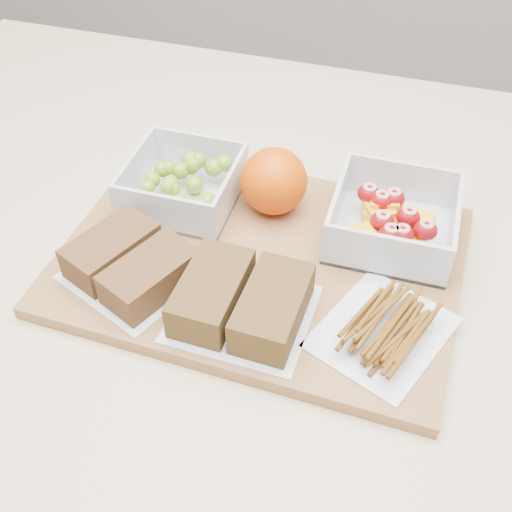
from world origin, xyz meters
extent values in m
cube|color=beige|center=(0.00, 0.00, 0.45)|extent=(1.20, 0.90, 0.90)
cube|color=olive|center=(0.01, 0.00, 0.91)|extent=(0.43, 0.32, 0.02)
cube|color=silver|center=(-0.11, 0.06, 0.92)|extent=(0.12, 0.12, 0.00)
cube|color=silver|center=(-0.11, 0.12, 0.94)|extent=(0.12, 0.00, 0.05)
cube|color=silver|center=(-0.11, 0.01, 0.94)|extent=(0.12, 0.00, 0.05)
cube|color=silver|center=(-0.05, 0.06, 0.94)|extent=(0.00, 0.11, 0.05)
cube|color=silver|center=(-0.17, 0.06, 0.94)|extent=(0.00, 0.11, 0.05)
sphere|color=olive|center=(-0.12, 0.06, 0.94)|extent=(0.02, 0.02, 0.02)
sphere|color=olive|center=(-0.14, 0.06, 0.94)|extent=(0.02, 0.02, 0.02)
sphere|color=olive|center=(-0.10, 0.09, 0.95)|extent=(0.02, 0.02, 0.02)
sphere|color=olive|center=(-0.10, 0.07, 0.93)|extent=(0.02, 0.02, 0.02)
sphere|color=olive|center=(-0.14, 0.08, 0.95)|extent=(0.02, 0.02, 0.02)
sphere|color=olive|center=(-0.12, 0.05, 0.94)|extent=(0.02, 0.02, 0.02)
sphere|color=olive|center=(-0.13, 0.08, 0.95)|extent=(0.02, 0.02, 0.02)
sphere|color=olive|center=(-0.06, 0.03, 0.95)|extent=(0.02, 0.02, 0.02)
sphere|color=olive|center=(-0.08, 0.10, 0.94)|extent=(0.02, 0.02, 0.02)
sphere|color=olive|center=(-0.11, 0.10, 0.95)|extent=(0.02, 0.02, 0.02)
sphere|color=olive|center=(-0.14, 0.04, 0.94)|extent=(0.02, 0.02, 0.02)
sphere|color=olive|center=(-0.07, 0.10, 0.95)|extent=(0.02, 0.02, 0.02)
sphere|color=olive|center=(-0.10, 0.03, 0.94)|extent=(0.02, 0.02, 0.02)
sphere|color=olive|center=(-0.11, 0.09, 0.94)|extent=(0.02, 0.02, 0.02)
sphere|color=olive|center=(-0.12, 0.08, 0.94)|extent=(0.02, 0.02, 0.02)
sphere|color=olive|center=(-0.10, 0.10, 0.95)|extent=(0.02, 0.02, 0.02)
sphere|color=olive|center=(-0.07, 0.02, 0.95)|extent=(0.02, 0.02, 0.02)
sphere|color=olive|center=(-0.07, 0.02, 0.93)|extent=(0.02, 0.02, 0.02)
sphere|color=olive|center=(-0.11, 0.09, 0.94)|extent=(0.02, 0.02, 0.02)
sphere|color=olive|center=(-0.12, 0.05, 0.94)|extent=(0.02, 0.02, 0.02)
cube|color=silver|center=(0.13, 0.07, 0.92)|extent=(0.13, 0.13, 0.01)
cube|color=silver|center=(0.13, 0.13, 0.94)|extent=(0.13, 0.01, 0.06)
cube|color=silver|center=(0.13, 0.01, 0.94)|extent=(0.13, 0.01, 0.06)
cube|color=silver|center=(0.20, 0.07, 0.94)|extent=(0.01, 0.12, 0.06)
cube|color=silver|center=(0.07, 0.07, 0.94)|extent=(0.01, 0.12, 0.06)
cube|color=#F1A70D|center=(0.14, 0.05, 0.93)|extent=(0.04, 0.04, 0.01)
cube|color=#F1A70D|center=(0.12, 0.09, 0.93)|extent=(0.05, 0.05, 0.01)
cube|color=#F1A70D|center=(0.15, 0.07, 0.93)|extent=(0.04, 0.05, 0.01)
cube|color=#F1A70D|center=(0.16, 0.09, 0.93)|extent=(0.04, 0.05, 0.01)
cube|color=#F1A70D|center=(0.12, 0.08, 0.94)|extent=(0.04, 0.04, 0.01)
cube|color=#F1A70D|center=(0.12, 0.09, 0.94)|extent=(0.04, 0.03, 0.01)
cube|color=#F1A70D|center=(0.11, 0.03, 0.94)|extent=(0.04, 0.04, 0.01)
cube|color=#F1A70D|center=(0.15, 0.04, 0.93)|extent=(0.04, 0.04, 0.01)
cube|color=#F1A70D|center=(0.12, 0.08, 0.93)|extent=(0.04, 0.04, 0.01)
ellipsoid|color=maroon|center=(0.15, 0.07, 0.95)|extent=(0.03, 0.02, 0.02)
ellipsoid|color=maroon|center=(0.15, 0.04, 0.95)|extent=(0.03, 0.02, 0.02)
ellipsoid|color=maroon|center=(0.10, 0.10, 0.95)|extent=(0.03, 0.02, 0.02)
ellipsoid|color=maroon|center=(0.17, 0.05, 0.95)|extent=(0.03, 0.02, 0.02)
ellipsoid|color=maroon|center=(0.12, 0.09, 0.95)|extent=(0.03, 0.02, 0.02)
ellipsoid|color=maroon|center=(0.14, 0.04, 0.95)|extent=(0.03, 0.02, 0.02)
ellipsoid|color=maroon|center=(0.12, 0.06, 0.95)|extent=(0.03, 0.02, 0.02)
ellipsoid|color=maroon|center=(0.13, 0.10, 0.95)|extent=(0.03, 0.02, 0.02)
sphere|color=#D94B05|center=(0.00, 0.08, 0.95)|extent=(0.08, 0.08, 0.08)
cube|color=silver|center=(-0.11, -0.07, 0.92)|extent=(0.16, 0.15, 0.00)
cube|color=brown|center=(-0.14, -0.06, 0.94)|extent=(0.09, 0.11, 0.04)
cube|color=brown|center=(-0.09, -0.08, 0.94)|extent=(0.09, 0.11, 0.04)
cube|color=silver|center=(0.01, -0.08, 0.92)|extent=(0.14, 0.12, 0.00)
cube|color=brown|center=(-0.02, -0.08, 0.94)|extent=(0.06, 0.10, 0.04)
cube|color=brown|center=(0.04, -0.09, 0.94)|extent=(0.06, 0.10, 0.04)
cube|color=silver|center=(0.15, -0.07, 0.92)|extent=(0.15, 0.16, 0.00)
camera|label=1|loc=(0.14, -0.47, 1.40)|focal=45.00mm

